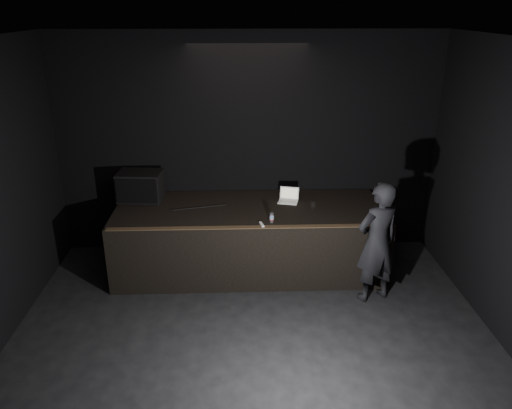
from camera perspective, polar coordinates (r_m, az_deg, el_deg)
The scene contains 11 objects.
ground at distance 5.66m, azimuth -0.02°, elevation -20.62°, with size 7.00×7.00×0.00m, color black.
room_walls at distance 4.55m, azimuth -0.02°, elevation -1.49°, with size 6.10×7.10×3.52m.
stage_riser at distance 7.66m, azimuth -0.76°, elevation -3.84°, with size 4.00×1.50×1.00m, color black.
riser_lip at distance 6.81m, azimuth -0.64°, elevation -2.60°, with size 3.92×0.10×0.01m, color brown.
stage_monitor at distance 7.91m, azimuth -13.07°, elevation 2.07°, with size 0.70×0.54×0.44m.
cable at distance 7.49m, azimuth -6.49°, elevation -0.35°, with size 0.02×0.02×0.82m, color black.
laptop at distance 7.71m, azimuth 3.75°, elevation 0.76°, with size 0.35×0.32×0.20m.
beer_can at distance 6.95m, azimuth 1.80°, elevation -1.49°, with size 0.06×0.06×0.14m.
plastic_cup at distance 7.49m, azimuth 6.53°, elevation -0.05°, with size 0.07×0.07×0.09m, color white.
wii_remote at distance 6.86m, azimuth 0.65°, elevation -2.32°, with size 0.04×0.15×0.03m, color white.
person at distance 6.90m, azimuth 13.66°, elevation -4.25°, with size 0.63×0.41×1.72m, color black.
Camera 1 is at (-0.15, -4.17, 3.83)m, focal length 35.00 mm.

